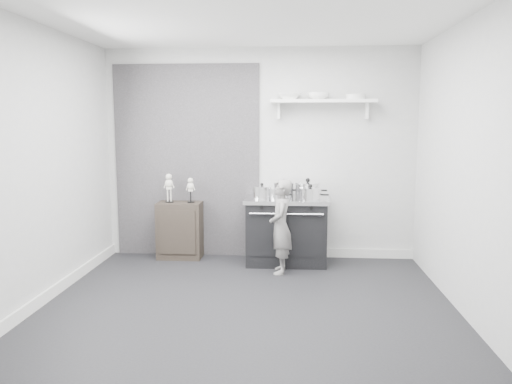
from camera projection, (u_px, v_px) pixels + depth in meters
ground at (247, 304)px, 4.87m from camera, size 4.00×4.00×0.00m
room_shell at (239, 135)px, 4.79m from camera, size 4.02×3.62×2.71m
wall_shelf at (323, 102)px, 6.19m from camera, size 1.30×0.26×0.24m
stove at (286, 230)px, 6.24m from camera, size 1.04×0.65×0.83m
side_cabinet at (180, 230)px, 6.48m from camera, size 0.56×0.33×0.73m
child at (281, 227)px, 5.81m from camera, size 0.27×0.41×1.11m
pot_front_left at (262, 192)px, 6.08m from camera, size 0.31×0.23×0.20m
pot_back_left at (284, 189)px, 6.30m from camera, size 0.35×0.26×0.22m
pot_back_right at (308, 189)px, 6.24m from camera, size 0.40×0.31×0.24m
pot_front_right at (311, 194)px, 5.99m from camera, size 0.35×0.26×0.19m
pot_front_center at (277, 194)px, 6.04m from camera, size 0.28×0.19×0.17m
skeleton_full at (169, 186)px, 6.41m from camera, size 0.12×0.08×0.43m
skeleton_torso at (191, 188)px, 6.39m from camera, size 0.10×0.07×0.37m
bowl_large at (289, 97)px, 6.20m from camera, size 0.30×0.30×0.07m
bowl_small at (318, 96)px, 6.17m from camera, size 0.26×0.26×0.08m
plate_stack at (356, 97)px, 6.14m from camera, size 0.25×0.25×0.06m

